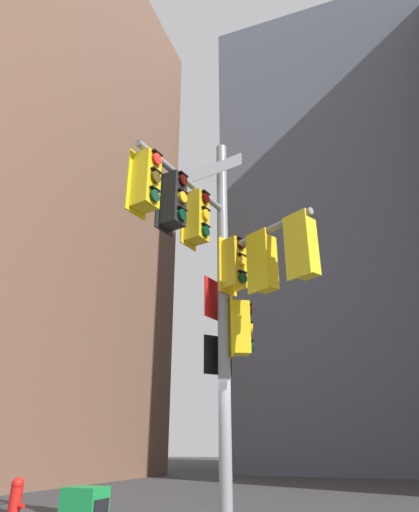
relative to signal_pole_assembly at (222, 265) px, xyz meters
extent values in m
cube|color=#4C5460|center=(2.13, 25.75, 11.91)|extent=(16.21, 16.21, 32.71)
cylinder|color=gray|center=(-0.21, 0.65, -0.65)|extent=(0.22, 0.22, 7.60)
cylinder|color=gray|center=(-0.50, -0.65, 1.53)|extent=(0.70, 2.63, 0.12)
cylinder|color=gray|center=(0.76, 0.10, 0.56)|extent=(1.99, 1.21, 0.12)
cube|color=gold|center=(-0.60, -0.22, 0.93)|extent=(0.13, 0.48, 1.14)
cube|color=gold|center=(-0.41, -0.26, 0.93)|extent=(0.41, 0.41, 1.00)
cylinder|color=#360605|center=(-0.22, -0.30, 1.28)|extent=(0.10, 0.21, 0.20)
cube|color=black|center=(-0.21, -0.30, 1.40)|extent=(0.12, 0.23, 0.02)
cylinder|color=yellow|center=(-0.22, -0.30, 0.93)|extent=(0.10, 0.21, 0.20)
cube|color=black|center=(-0.21, -0.30, 1.05)|extent=(0.12, 0.23, 0.02)
cylinder|color=#06311C|center=(-0.22, -0.30, 0.58)|extent=(0.10, 0.21, 0.20)
cube|color=black|center=(-0.21, -0.30, 0.70)|extent=(0.12, 0.23, 0.02)
cube|color=black|center=(-0.76, -0.94, 0.93)|extent=(0.13, 0.48, 1.14)
cube|color=black|center=(-0.57, -0.98, 0.93)|extent=(0.41, 0.41, 1.00)
cylinder|color=#360605|center=(-0.38, -1.02, 1.28)|extent=(0.10, 0.21, 0.20)
cube|color=black|center=(-0.37, -1.02, 1.40)|extent=(0.12, 0.23, 0.02)
cylinder|color=yellow|center=(-0.38, -1.02, 0.93)|extent=(0.10, 0.21, 0.20)
cube|color=black|center=(-0.37, -1.02, 1.05)|extent=(0.12, 0.23, 0.02)
cylinder|color=#06311C|center=(-0.38, -1.02, 0.58)|extent=(0.10, 0.21, 0.20)
cube|color=black|center=(-0.37, -1.02, 0.70)|extent=(0.12, 0.23, 0.02)
cube|color=yellow|center=(-0.92, -1.65, 0.93)|extent=(0.13, 0.48, 1.14)
cube|color=yellow|center=(-0.73, -1.69, 0.93)|extent=(0.41, 0.41, 1.00)
cylinder|color=red|center=(-0.54, -1.74, 1.28)|extent=(0.10, 0.21, 0.20)
cube|color=black|center=(-0.53, -1.74, 1.40)|extent=(0.12, 0.23, 0.02)
cylinder|color=#3C2C06|center=(-0.54, -1.74, 0.93)|extent=(0.10, 0.21, 0.20)
cube|color=black|center=(-0.53, -1.74, 1.05)|extent=(0.12, 0.23, 0.02)
cylinder|color=#06311C|center=(-0.54, -1.74, 0.58)|extent=(0.10, 0.21, 0.20)
cube|color=black|center=(-0.53, -1.74, 0.70)|extent=(0.12, 0.23, 0.02)
cube|color=yellow|center=(0.66, -0.06, -0.04)|extent=(0.43, 0.26, 1.14)
cube|color=yellow|center=(0.76, 0.10, -0.04)|extent=(0.46, 0.46, 1.00)
cylinder|color=red|center=(0.86, 0.27, 0.31)|extent=(0.20, 0.15, 0.20)
cube|color=black|center=(0.86, 0.28, 0.43)|extent=(0.23, 0.17, 0.02)
cylinder|color=#3C2C06|center=(0.86, 0.27, -0.04)|extent=(0.20, 0.15, 0.20)
cube|color=black|center=(0.86, 0.28, 0.08)|extent=(0.23, 0.17, 0.02)
cylinder|color=#06311C|center=(0.86, 0.27, -0.39)|extent=(0.20, 0.15, 0.20)
cube|color=black|center=(0.86, 0.28, -0.27)|extent=(0.23, 0.17, 0.02)
cube|color=yellow|center=(1.44, -0.51, -0.04)|extent=(0.43, 0.26, 1.14)
cube|color=yellow|center=(1.53, -0.34, -0.04)|extent=(0.46, 0.46, 1.00)
cylinder|color=#360605|center=(1.63, -0.17, 0.31)|extent=(0.20, 0.15, 0.20)
cube|color=black|center=(1.63, -0.16, 0.43)|extent=(0.23, 0.17, 0.02)
cylinder|color=yellow|center=(1.63, -0.17, -0.04)|extent=(0.20, 0.15, 0.20)
cube|color=black|center=(1.63, -0.16, 0.08)|extent=(0.23, 0.17, 0.02)
cylinder|color=#06311C|center=(1.63, -0.17, -0.39)|extent=(0.20, 0.15, 0.20)
cube|color=black|center=(1.63, -0.16, -0.27)|extent=(0.23, 0.17, 0.02)
cube|color=yellow|center=(-0.10, 0.71, -0.99)|extent=(0.25, 0.44, 1.14)
cube|color=yellow|center=(0.07, 0.80, -0.99)|extent=(0.46, 0.46, 1.00)
cylinder|color=#360605|center=(0.24, 0.89, -0.64)|extent=(0.15, 0.21, 0.20)
cube|color=black|center=(0.25, 0.89, -0.52)|extent=(0.17, 0.23, 0.02)
cylinder|color=yellow|center=(0.24, 0.89, -0.99)|extent=(0.15, 0.21, 0.20)
cube|color=black|center=(0.25, 0.89, -0.87)|extent=(0.17, 0.23, 0.02)
cylinder|color=#06311C|center=(0.24, 0.89, -1.34)|extent=(0.15, 0.21, 0.20)
cube|color=black|center=(0.25, 0.89, -1.22)|extent=(0.17, 0.23, 0.02)
cube|color=gold|center=(-0.10, 0.60, 0.22)|extent=(0.23, 0.45, 1.14)
cube|color=gold|center=(0.07, 0.52, 0.22)|extent=(0.45, 0.45, 1.00)
cylinder|color=#360605|center=(0.25, 0.43, 0.57)|extent=(0.14, 0.21, 0.20)
cube|color=black|center=(0.26, 0.43, 0.69)|extent=(0.16, 0.23, 0.02)
cylinder|color=yellow|center=(0.25, 0.43, 0.22)|extent=(0.14, 0.21, 0.20)
cube|color=black|center=(0.26, 0.43, 0.34)|extent=(0.16, 0.23, 0.02)
cylinder|color=#06311C|center=(0.25, 0.43, -0.13)|extent=(0.14, 0.21, 0.20)
cube|color=black|center=(0.26, 0.43, -0.01)|extent=(0.16, 0.23, 0.02)
cube|color=white|center=(-0.29, 0.31, 2.36)|extent=(1.34, 0.32, 0.28)
cube|color=#19479E|center=(-0.29, 0.31, 2.36)|extent=(1.30, 0.30, 0.24)
cube|color=red|center=(-0.42, 0.70, -0.40)|extent=(0.17, 0.63, 0.80)
cube|color=white|center=(-0.42, 0.70, -0.40)|extent=(0.15, 0.59, 0.76)
cube|color=black|center=(-0.38, 0.79, -1.47)|extent=(0.40, 0.47, 0.72)
cube|color=white|center=(-0.38, 0.79, -1.47)|extent=(0.37, 0.44, 0.68)
cylinder|color=red|center=(-4.34, 0.51, -4.10)|extent=(0.22, 0.22, 0.69)
sphere|color=red|center=(-4.34, 0.51, -3.70)|extent=(0.23, 0.23, 0.23)
cylinder|color=red|center=(-4.18, 0.51, -4.06)|extent=(0.10, 0.09, 0.09)
camera|label=1|loc=(2.34, -7.01, -3.05)|focal=30.70mm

